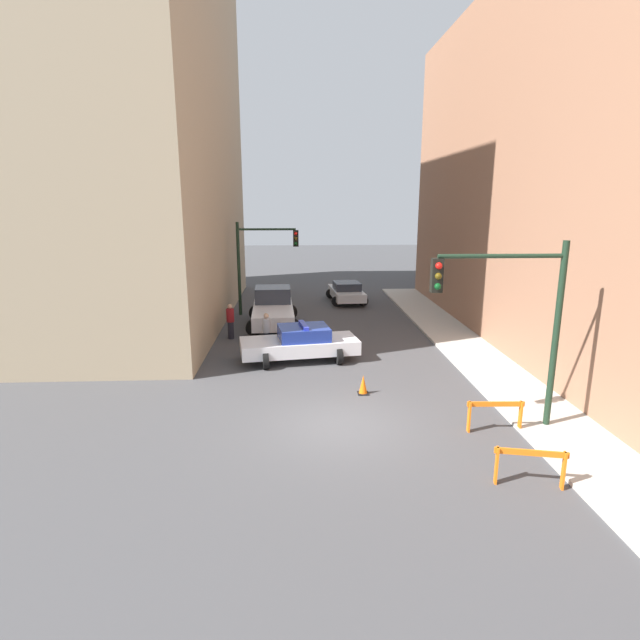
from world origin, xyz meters
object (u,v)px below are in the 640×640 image
object	(u,v)px
traffic_light_far	(258,255)
police_car	(300,343)
white_truck	(273,309)
pedestrian_corner	(230,321)
pedestrian_crossing	(267,331)
traffic_cone	(363,385)
traffic_light_near	(517,308)
barrier_front	(530,461)
parked_car_near	(346,292)
barrier_mid	(495,411)

from	to	relation	value
traffic_light_far	police_car	distance (m)	9.17
white_truck	pedestrian_corner	bearing A→B (deg)	-130.71
pedestrian_crossing	pedestrian_corner	distance (m)	2.70
pedestrian_corner	traffic_cone	xyz separation A→B (m)	(5.31, -7.17, -0.54)
police_car	pedestrian_crossing	bearing A→B (deg)	37.26
traffic_light_near	traffic_cone	bearing A→B (deg)	142.91
pedestrian_crossing	traffic_cone	size ratio (longest dim) A/B	2.53
police_car	pedestrian_crossing	distance (m)	2.00
traffic_light_near	traffic_cone	size ratio (longest dim) A/B	7.93
traffic_light_near	barrier_front	distance (m)	4.18
traffic_light_far	pedestrian_corner	bearing A→B (deg)	-101.09
parked_car_near	pedestrian_crossing	world-z (taller)	pedestrian_crossing
parked_car_near	pedestrian_corner	size ratio (longest dim) A/B	2.66
pedestrian_corner	barrier_front	size ratio (longest dim) A/B	1.05
traffic_light_near	police_car	bearing A→B (deg)	131.29
police_car	parked_car_near	xyz separation A→B (m)	(3.06, 11.84, -0.05)
traffic_light_near	parked_car_near	bearing A→B (deg)	98.44
traffic_light_near	parked_car_near	distance (m)	18.85
parked_car_near	traffic_cone	world-z (taller)	parked_car_near
traffic_light_far	police_car	bearing A→B (deg)	-75.20
traffic_light_near	barrier_front	xyz separation A→B (m)	(-0.70, -2.91, -2.91)
pedestrian_crossing	barrier_mid	bearing A→B (deg)	151.83
traffic_light_far	white_truck	xyz separation A→B (m)	(0.89, -2.69, -2.49)
traffic_light_near	police_car	world-z (taller)	traffic_light_near
white_truck	pedestrian_crossing	bearing A→B (deg)	-93.69
traffic_cone	police_car	bearing A→B (deg)	118.71
traffic_light_near	pedestrian_corner	xyz separation A→B (m)	(-9.03, 9.99, -2.67)
police_car	pedestrian_crossing	world-z (taller)	pedestrian_crossing
parked_car_near	traffic_light_near	bearing A→B (deg)	-85.69
traffic_light_near	barrier_mid	bearing A→B (deg)	-157.90
police_car	parked_car_near	bearing A→B (deg)	-23.38
barrier_front	barrier_mid	xyz separation A→B (m)	(0.28, 2.74, 0.00)
traffic_light_far	police_car	xyz separation A→B (m)	(2.24, -8.48, -2.67)
traffic_light_near	white_truck	xyz separation A→B (m)	(-7.14, 12.38, -2.62)
police_car	parked_car_near	distance (m)	12.22
pedestrian_corner	barrier_mid	bearing A→B (deg)	167.34
traffic_cone	traffic_light_far	bearing A→B (deg)	109.37
traffic_light_near	traffic_light_far	world-z (taller)	traffic_light_near
traffic_light_far	parked_car_near	bearing A→B (deg)	32.33
police_car	barrier_mid	size ratio (longest dim) A/B	3.08
police_car	pedestrian_corner	bearing A→B (deg)	34.77
barrier_mid	white_truck	bearing A→B (deg)	118.19
pedestrian_corner	barrier_front	xyz separation A→B (m)	(8.33, -12.90, -0.24)
parked_car_near	barrier_mid	xyz separation A→B (m)	(2.32, -18.60, -0.06)
pedestrian_crossing	barrier_front	size ratio (longest dim) A/B	1.05
barrier_mid	traffic_light_far	bearing A→B (deg)	116.54
traffic_light_far	barrier_mid	xyz separation A→B (m)	(7.61, -15.24, -2.78)
police_car	traffic_light_near	bearing A→B (deg)	-147.60
pedestrian_crossing	barrier_mid	distance (m)	10.62
pedestrian_crossing	traffic_light_near	bearing A→B (deg)	154.11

